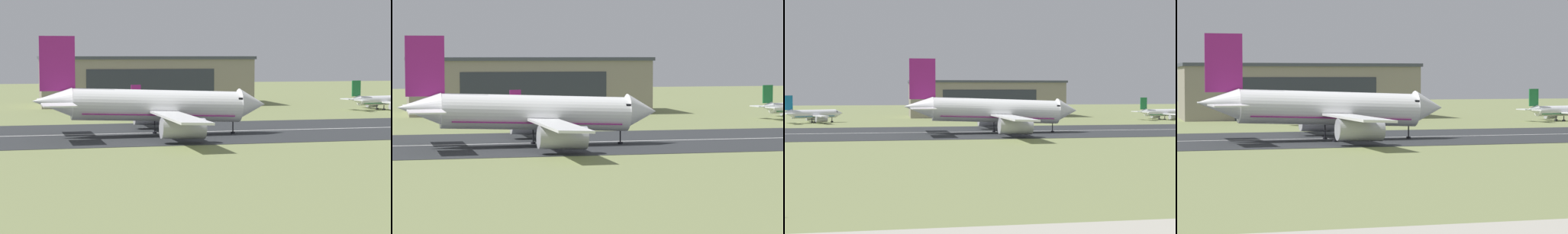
# 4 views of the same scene
# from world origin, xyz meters

# --- Properties ---
(ground_plane) EXTENTS (655.78, 655.78, 0.00)m
(ground_plane) POSITION_xyz_m (0.00, 63.84, 0.00)
(ground_plane) COLOR #7A8451
(runway_strip) EXTENTS (415.78, 43.55, 0.06)m
(runway_strip) POSITION_xyz_m (0.00, 127.68, 0.03)
(runway_strip) COLOR #2B2D30
(runway_strip) RESTS_ON ground_plane
(runway_centreline) EXTENTS (374.20, 0.70, 0.01)m
(runway_centreline) POSITION_xyz_m (0.00, 127.68, 0.07)
(runway_centreline) COLOR silver
(runway_centreline) RESTS_ON runway_strip
(hangar_building) EXTENTS (64.25, 26.30, 15.04)m
(hangar_building) POSITION_xyz_m (28.74, 212.21, 7.54)
(hangar_building) COLOR gray
(hangar_building) RESTS_ON ground_plane
(airplane_landing) EXTENTS (45.42, 56.74, 19.00)m
(airplane_landing) POSITION_xyz_m (16.15, 122.29, 5.63)
(airplane_landing) COLOR white
(airplane_landing) RESTS_ON ground_plane
(airplane_parked_centre) EXTENTS (20.99, 20.81, 8.40)m
(airplane_parked_centre) POSITION_xyz_m (89.89, 175.85, 2.60)
(airplane_parked_centre) COLOR white
(airplane_parked_centre) RESTS_ON ground_plane
(airplane_parked_east) EXTENTS (22.01, 20.93, 7.85)m
(airplane_parked_east) POSITION_xyz_m (28.63, 173.72, 2.43)
(airplane_parked_east) COLOR silver
(airplane_parked_east) RESTS_ON ground_plane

